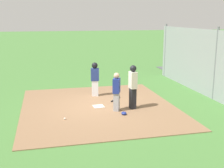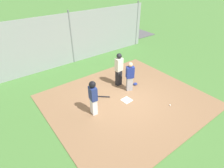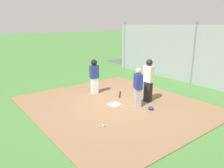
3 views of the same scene
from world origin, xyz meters
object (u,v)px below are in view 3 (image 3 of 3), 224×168
Objects in this scene: catcher_mask at (151,108)px; parked_car_blue at (145,55)px; home_plate at (115,104)px; umpire at (149,80)px; baseball_bat at (120,94)px; baseball at (103,126)px; parked_car_red at (212,65)px; runner at (94,74)px; catcher at (138,87)px; parked_car_white at (180,60)px.

parked_car_blue is at bearing -44.83° from catcher_mask.
parked_car_blue reaches higher than home_plate.
baseball_bat is (1.40, 0.38, -0.94)m from umpire.
baseball is at bearing -7.12° from baseball_bat.
home_plate is 0.10× the size of parked_car_red.
parked_car_blue is (7.16, -7.25, -0.39)m from umpire.
runner reaches higher than baseball_bat.
runner is 6.82× the size of catcher_mask.
home_plate is 10.84m from parked_car_blue.
umpire reaches higher than baseball.
catcher is 8.80m from parked_car_white.
parked_car_red is at bearing -5.16° from parked_car_white.
parked_car_red is at bearing -175.63° from umpire.
baseball is (-1.32, 1.53, 0.03)m from home_plate.
parked_car_white is at bearing -61.47° from catcher_mask.
umpire is at bearing -66.94° from parked_car_white.
baseball is at bearing -70.00° from parked_car_white.
parked_car_blue is at bearing 3.19° from parked_car_red.
catcher_mask is 0.06× the size of parked_car_white.
parked_car_red reaches higher than home_plate.
parked_car_red reaches higher than baseball.
baseball reaches higher than baseball_bat.
catcher_mask is 8.93m from parked_car_white.
catcher_mask is 0.06× the size of parked_car_red.
runner reaches higher than parked_car_red.
catcher_mask is (-1.28, -0.77, 0.05)m from home_plate.
parked_car_white is at bearing 1.80° from parked_car_red.
umpire reaches higher than home_plate.
umpire is 0.43× the size of parked_car_blue.
runner is 1.93× the size of baseball_bat.
parked_car_white is at bearing 147.68° from baseball_bat.
baseball_bat is 0.20× the size of parked_car_blue.
catcher_mask is (-0.58, -0.16, -0.75)m from catcher.
catcher reaches higher than home_plate.
parked_car_red is at bearing -147.44° from catcher.
parked_car_white is (1.22, -8.44, -0.35)m from runner.
parked_car_white reaches higher than home_plate.
parked_car_red is at bearing 129.61° from baseball_bat.
umpire is at bearing -113.12° from home_plate.
catcher reaches higher than parked_car_white.
parked_car_red and parked_car_white have the same top height.
home_plate is 1.50m from catcher_mask.
catcher_mask is 11.11m from parked_car_blue.
runner is (2.45, 0.45, 0.12)m from catcher.
catcher is 6.55× the size of catcher_mask.
parked_car_red is at bearing 88.90° from runner.
home_plate is 9.13m from parked_car_white.
umpire is 10.20m from parked_car_blue.
umpire reaches higher than baseball_bat.
parked_car_red reaches higher than catcher_mask.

